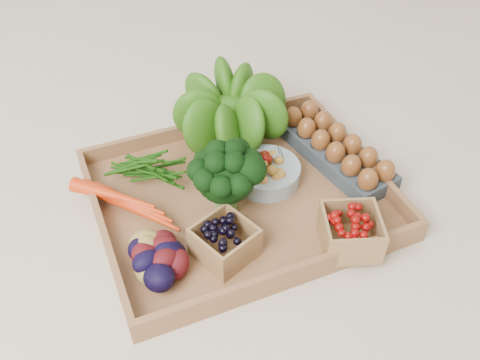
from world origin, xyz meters
name	(u,v)px	position (x,y,z in m)	size (l,w,h in m)	color
ground	(240,202)	(0.00, 0.00, 0.00)	(4.00, 4.00, 0.00)	beige
tray	(240,199)	(0.00, 0.00, 0.01)	(0.55, 0.45, 0.01)	#8C5E3B
carrots	(124,202)	(-0.22, 0.05, 0.04)	(0.20, 0.14, 0.05)	red
lettuce	(231,105)	(0.06, 0.19, 0.10)	(0.16, 0.16, 0.16)	#194E0C
broccoli	(226,188)	(-0.04, -0.02, 0.07)	(0.14, 0.14, 0.11)	black
cherry_bowl	(266,173)	(0.07, 0.03, 0.03)	(0.14, 0.14, 0.04)	#8C9EA5
egg_carton	(335,154)	(0.23, 0.03, 0.03)	(0.10, 0.29, 0.03)	#323A40
potatoes	(155,253)	(-0.20, -0.10, 0.05)	(0.13, 0.13, 0.08)	#39090C
punnet_blackberry	(225,242)	(-0.08, -0.12, 0.05)	(0.09, 0.09, 0.06)	black
punnet_raspberry	(351,231)	(0.13, -0.19, 0.05)	(0.10, 0.10, 0.07)	#680604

